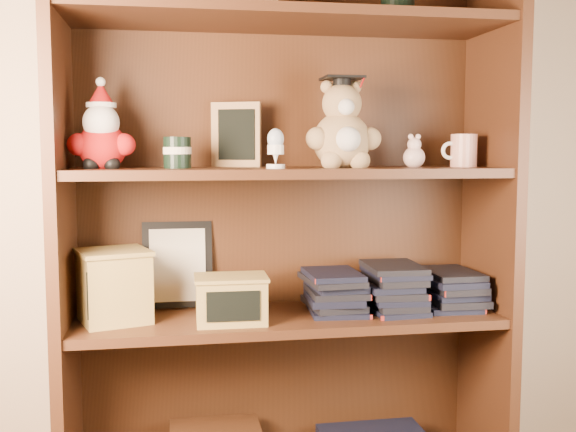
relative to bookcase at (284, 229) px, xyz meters
name	(u,v)px	position (x,y,z in m)	size (l,w,h in m)	color
bookcase	(284,229)	(0.00, 0.00, 0.00)	(1.20, 0.35, 1.60)	#462514
shelf_lower	(288,319)	(0.00, -0.05, -0.24)	(1.14, 0.33, 0.02)	#462514
shelf_upper	(288,172)	(0.00, -0.05, 0.16)	(1.14, 0.33, 0.02)	#462514
santa_plush	(102,134)	(-0.48, -0.06, 0.26)	(0.17, 0.12, 0.24)	#A50F0F
teachers_tin	(177,152)	(-0.29, -0.05, 0.21)	(0.07, 0.07, 0.08)	black
chalkboard_plaque	(236,136)	(-0.13, 0.06, 0.26)	(0.14, 0.10, 0.18)	#9E7547
egg_cup	(276,147)	(-0.04, -0.13, 0.23)	(0.05, 0.05, 0.10)	white
grad_teddy_bear	(342,132)	(0.15, -0.06, 0.27)	(0.21, 0.18, 0.25)	tan
pink_figurine	(414,154)	(0.36, -0.05, 0.21)	(0.06, 0.06, 0.09)	beige
teacher_mug	(463,151)	(0.50, -0.05, 0.22)	(0.10, 0.07, 0.09)	silver
certificate_frame	(178,265)	(-0.29, 0.09, -0.11)	(0.20, 0.05, 0.24)	black
treats_box	(114,285)	(-0.46, -0.05, -0.13)	(0.22, 0.22, 0.19)	#B19348
pencils_box	(231,299)	(-0.16, -0.12, -0.17)	(0.19, 0.14, 0.12)	#B19348
book_stack_left	(333,292)	(0.13, -0.05, -0.17)	(0.14, 0.20, 0.11)	black
book_stack_mid	(391,287)	(0.30, -0.05, -0.16)	(0.14, 0.20, 0.13)	black
book_stack_right	(451,291)	(0.48, -0.05, -0.18)	(0.14, 0.20, 0.10)	black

